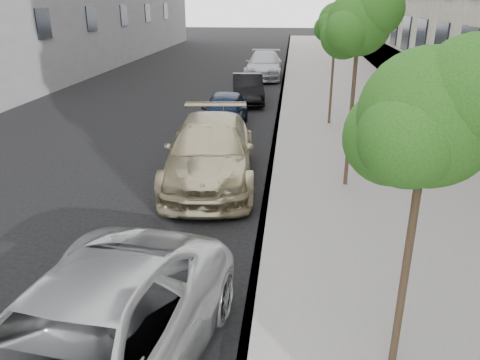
% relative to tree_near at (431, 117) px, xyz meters
% --- Properties ---
extents(sidewalk, '(6.40, 72.00, 0.14)m').
position_rel_tree_near_xyz_m(sidewalk, '(1.07, 22.50, -3.44)').
color(sidewalk, gray).
rests_on(sidewalk, ground).
extents(curb, '(0.15, 72.00, 0.14)m').
position_rel_tree_near_xyz_m(curb, '(-2.05, 22.50, -3.44)').
color(curb, '#9E9B93').
rests_on(curb, ground).
extents(tree_near, '(1.85, 1.65, 4.28)m').
position_rel_tree_near_xyz_m(tree_near, '(0.00, 0.00, 0.00)').
color(tree_near, '#38281C').
rests_on(tree_near, sidewalk).
extents(tree_mid, '(1.83, 1.63, 4.95)m').
position_rel_tree_near_xyz_m(tree_mid, '(-0.00, 6.50, 0.67)').
color(tree_mid, '#38281C').
rests_on(tree_mid, sidewalk).
extents(tree_far, '(1.64, 1.44, 4.62)m').
position_rel_tree_near_xyz_m(tree_far, '(-0.00, 13.00, 0.44)').
color(tree_far, '#38281C').
rests_on(tree_far, sidewalk).
extents(minivan, '(3.28, 5.91, 1.56)m').
position_rel_tree_near_xyz_m(minivan, '(-3.90, -1.05, -2.73)').
color(minivan, '#B4B7B9').
rests_on(minivan, ground).
extents(suv, '(2.90, 5.94, 1.66)m').
position_rel_tree_near_xyz_m(suv, '(-3.66, 6.78, -2.68)').
color(suv, tan).
rests_on(suv, ground).
extents(sedan_blue, '(1.72, 4.06, 1.37)m').
position_rel_tree_near_xyz_m(sedan_blue, '(-4.06, 12.26, -2.82)').
color(sedan_blue, '#0F1A33').
rests_on(sedan_blue, ground).
extents(sedan_black, '(1.93, 4.15, 1.32)m').
position_rel_tree_near_xyz_m(sedan_black, '(-3.64, 17.19, -2.85)').
color(sedan_black, black).
rests_on(sedan_black, ground).
extents(sedan_rear, '(2.25, 5.46, 1.58)m').
position_rel_tree_near_xyz_m(sedan_rear, '(-3.33, 24.65, -2.72)').
color(sedan_rear, '#ADB0B5').
rests_on(sedan_rear, ground).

